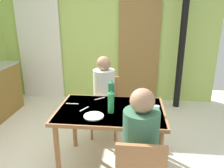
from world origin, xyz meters
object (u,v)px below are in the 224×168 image
at_px(dining_table, 111,116).
at_px(chair_far_diner, 105,102).
at_px(water_bottle_green_near, 111,102).
at_px(water_bottle_green_far, 111,91).
at_px(person_near_diner, 141,137).
at_px(person_far_diner, 104,87).

distance_m(dining_table, chair_far_diner, 0.79).
xyz_separation_m(water_bottle_green_near, water_bottle_green_far, (-0.03, 0.33, 0.01)).
distance_m(dining_table, water_bottle_green_near, 0.22).
height_order(dining_table, water_bottle_green_near, water_bottle_green_near).
bearing_deg(person_near_diner, water_bottle_green_far, 111.26).
bearing_deg(person_far_diner, water_bottle_green_far, 110.83).
bearing_deg(person_near_diner, dining_table, 117.19).
height_order(chair_far_diner, person_far_diner, person_far_diner).
relative_size(chair_far_diner, person_far_diner, 1.13).
bearing_deg(dining_table, person_far_diner, 104.53).
height_order(chair_far_diner, water_bottle_green_near, water_bottle_green_near).
bearing_deg(chair_far_diner, person_near_diner, 109.20).
xyz_separation_m(chair_far_diner, water_bottle_green_far, (0.14, -0.51, 0.37)).
bearing_deg(person_far_diner, chair_far_diner, -90.00).
bearing_deg(water_bottle_green_near, person_near_diner, -60.29).
bearing_deg(chair_far_diner, dining_table, 102.00).
bearing_deg(chair_far_diner, person_far_diner, 90.00).
distance_m(person_near_diner, person_far_diner, 1.33).
height_order(water_bottle_green_near, water_bottle_green_far, water_bottle_green_far).
bearing_deg(dining_table, water_bottle_green_near, -81.75).
xyz_separation_m(dining_table, person_near_diner, (0.32, -0.62, 0.13)).
bearing_deg(chair_far_diner, water_bottle_green_far, 105.62).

